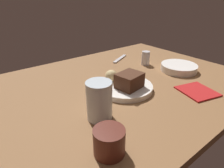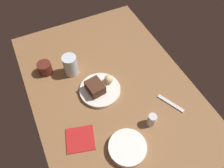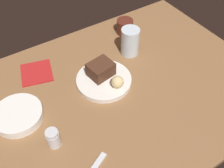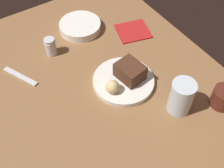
{
  "view_description": "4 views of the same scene",
  "coord_description": "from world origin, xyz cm",
  "px_view_note": "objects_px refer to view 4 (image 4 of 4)",
  "views": [
    {
      "loc": [
        45.51,
        56.46,
        38.69
      ],
      "look_at": [
        3.63,
        3.38,
        5.69
      ],
      "focal_mm": 30.8,
      "sensor_mm": 36.0,
      "label": 1
    },
    {
      "loc": [
        -61.62,
        27.87,
        100.72
      ],
      "look_at": [
        -1.06,
        -0.78,
        5.75
      ],
      "focal_mm": 34.95,
      "sensor_mm": 36.0,
      "label": 2
    },
    {
      "loc": [
        -35.24,
        -53.94,
        78.22
      ],
      "look_at": [
        -1.39,
        -0.68,
        8.59
      ],
      "focal_mm": 41.29,
      "sensor_mm": 36.0,
      "label": 3
    },
    {
      "loc": [
        52.04,
        -32.93,
        82.85
      ],
      "look_at": [
        0.66,
        0.4,
        7.81
      ],
      "focal_mm": 46.37,
      "sensor_mm": 36.0,
      "label": 4
    }
  ],
  "objects_px": {
    "side_bowl": "(80,26)",
    "bread_roll": "(112,87)",
    "dessert_plate": "(123,81)",
    "water_glass": "(181,97)",
    "folded_napkin": "(133,31)",
    "salt_shaker": "(51,47)",
    "dessert_spoon": "(20,76)",
    "chocolate_cake_slice": "(130,71)",
    "coffee_cup": "(223,97)"
  },
  "relations": [
    {
      "from": "dessert_plate",
      "to": "bread_roll",
      "type": "xyz_separation_m",
      "value": [
        0.02,
        -0.06,
        0.03
      ]
    },
    {
      "from": "chocolate_cake_slice",
      "to": "salt_shaker",
      "type": "relative_size",
      "value": 1.3
    },
    {
      "from": "salt_shaker",
      "to": "dessert_plate",
      "type": "bearing_deg",
      "value": 28.26
    },
    {
      "from": "dessert_plate",
      "to": "dessert_spoon",
      "type": "distance_m",
      "value": 0.37
    },
    {
      "from": "chocolate_cake_slice",
      "to": "folded_napkin",
      "type": "relative_size",
      "value": 0.72
    },
    {
      "from": "water_glass",
      "to": "side_bowl",
      "type": "bearing_deg",
      "value": -171.56
    },
    {
      "from": "dessert_plate",
      "to": "chocolate_cake_slice",
      "type": "bearing_deg",
      "value": 85.89
    },
    {
      "from": "salt_shaker",
      "to": "side_bowl",
      "type": "bearing_deg",
      "value": 111.53
    },
    {
      "from": "dessert_plate",
      "to": "side_bowl",
      "type": "bearing_deg",
      "value": 177.63
    },
    {
      "from": "salt_shaker",
      "to": "water_glass",
      "type": "xyz_separation_m",
      "value": [
        0.46,
        0.24,
        0.03
      ]
    },
    {
      "from": "dessert_plate",
      "to": "water_glass",
      "type": "xyz_separation_m",
      "value": [
        0.19,
        0.09,
        0.05
      ]
    },
    {
      "from": "water_glass",
      "to": "folded_napkin",
      "type": "height_order",
      "value": "water_glass"
    },
    {
      "from": "coffee_cup",
      "to": "folded_napkin",
      "type": "distance_m",
      "value": 0.46
    },
    {
      "from": "side_bowl",
      "to": "bread_roll",
      "type": "bearing_deg",
      "value": -12.16
    },
    {
      "from": "folded_napkin",
      "to": "dessert_spoon",
      "type": "bearing_deg",
      "value": -92.28
    },
    {
      "from": "salt_shaker",
      "to": "dessert_spoon",
      "type": "relative_size",
      "value": 0.48
    },
    {
      "from": "side_bowl",
      "to": "folded_napkin",
      "type": "relative_size",
      "value": 1.33
    },
    {
      "from": "coffee_cup",
      "to": "chocolate_cake_slice",
      "type": "bearing_deg",
      "value": -141.46
    },
    {
      "from": "chocolate_cake_slice",
      "to": "coffee_cup",
      "type": "xyz_separation_m",
      "value": [
        0.25,
        0.2,
        -0.01
      ]
    },
    {
      "from": "dessert_plate",
      "to": "bread_roll",
      "type": "height_order",
      "value": "bread_roll"
    },
    {
      "from": "dessert_plate",
      "to": "water_glass",
      "type": "distance_m",
      "value": 0.22
    },
    {
      "from": "bread_roll",
      "to": "folded_napkin",
      "type": "relative_size",
      "value": 0.37
    },
    {
      "from": "chocolate_cake_slice",
      "to": "dessert_spoon",
      "type": "xyz_separation_m",
      "value": [
        -0.23,
        -0.32,
        -0.05
      ]
    },
    {
      "from": "chocolate_cake_slice",
      "to": "bread_roll",
      "type": "height_order",
      "value": "chocolate_cake_slice"
    },
    {
      "from": "chocolate_cake_slice",
      "to": "bread_roll",
      "type": "relative_size",
      "value": 1.94
    },
    {
      "from": "chocolate_cake_slice",
      "to": "dessert_spoon",
      "type": "relative_size",
      "value": 0.62
    },
    {
      "from": "side_bowl",
      "to": "folded_napkin",
      "type": "distance_m",
      "value": 0.22
    },
    {
      "from": "bread_roll",
      "to": "coffee_cup",
      "type": "bearing_deg",
      "value": 51.48
    },
    {
      "from": "bread_roll",
      "to": "side_bowl",
      "type": "height_order",
      "value": "bread_roll"
    },
    {
      "from": "bread_roll",
      "to": "dessert_spoon",
      "type": "xyz_separation_m",
      "value": [
        -0.25,
        -0.23,
        -0.04
      ]
    },
    {
      "from": "side_bowl",
      "to": "dessert_spoon",
      "type": "relative_size",
      "value": 1.15
    },
    {
      "from": "coffee_cup",
      "to": "dessert_spoon",
      "type": "relative_size",
      "value": 0.51
    },
    {
      "from": "bread_roll",
      "to": "folded_napkin",
      "type": "distance_m",
      "value": 0.35
    },
    {
      "from": "bread_roll",
      "to": "water_glass",
      "type": "height_order",
      "value": "water_glass"
    },
    {
      "from": "salt_shaker",
      "to": "coffee_cup",
      "type": "xyz_separation_m",
      "value": [
        0.53,
        0.37,
        -0.0
      ]
    },
    {
      "from": "dessert_plate",
      "to": "chocolate_cake_slice",
      "type": "xyz_separation_m",
      "value": [
        0.0,
        0.03,
        0.04
      ]
    },
    {
      "from": "dessert_plate",
      "to": "side_bowl",
      "type": "distance_m",
      "value": 0.34
    },
    {
      "from": "salt_shaker",
      "to": "bread_roll",
      "type": "bearing_deg",
      "value": 15.77
    },
    {
      "from": "coffee_cup",
      "to": "folded_napkin",
      "type": "xyz_separation_m",
      "value": [
        -0.46,
        -0.03,
        -0.03
      ]
    },
    {
      "from": "dessert_plate",
      "to": "bread_roll",
      "type": "relative_size",
      "value": 4.54
    },
    {
      "from": "chocolate_cake_slice",
      "to": "side_bowl",
      "type": "xyz_separation_m",
      "value": [
        -0.34,
        -0.01,
        -0.03
      ]
    },
    {
      "from": "coffee_cup",
      "to": "salt_shaker",
      "type": "bearing_deg",
      "value": -144.78
    },
    {
      "from": "dessert_plate",
      "to": "water_glass",
      "type": "bearing_deg",
      "value": 26.21
    },
    {
      "from": "water_glass",
      "to": "dessert_plate",
      "type": "bearing_deg",
      "value": -153.79
    },
    {
      "from": "dessert_spoon",
      "to": "water_glass",
      "type": "bearing_deg",
      "value": -162.48
    },
    {
      "from": "bread_roll",
      "to": "dessert_spoon",
      "type": "relative_size",
      "value": 0.32
    },
    {
      "from": "salt_shaker",
      "to": "folded_napkin",
      "type": "bearing_deg",
      "value": 78.45
    },
    {
      "from": "chocolate_cake_slice",
      "to": "side_bowl",
      "type": "relative_size",
      "value": 0.54
    },
    {
      "from": "salt_shaker",
      "to": "side_bowl",
      "type": "relative_size",
      "value": 0.42
    },
    {
      "from": "dessert_spoon",
      "to": "side_bowl",
      "type": "bearing_deg",
      "value": -95.7
    }
  ]
}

